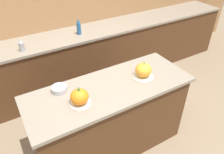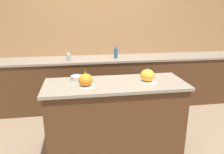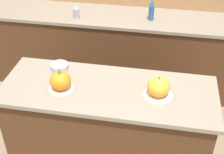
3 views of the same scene
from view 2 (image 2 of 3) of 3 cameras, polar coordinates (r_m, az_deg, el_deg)
ground_plane at (r=3.01m, az=0.81°, el=-17.82°), size 12.00×12.00×0.00m
wall_back at (r=4.13m, az=-3.08°, el=10.57°), size 8.00×0.06×2.50m
kitchen_island at (r=2.77m, az=0.84°, el=-10.24°), size 1.69×0.65×0.89m
back_counter at (r=3.99m, az=-2.40°, el=-1.40°), size 6.00×0.60×0.91m
pumpkin_cake_left at (r=2.48m, az=-6.92°, el=-0.84°), size 0.19×0.19×0.19m
pumpkin_cake_right at (r=2.65m, az=9.24°, el=0.31°), size 0.22×0.22×0.18m
bottle_tall at (r=3.84m, az=1.01°, el=6.57°), size 0.06×0.06×0.23m
bottle_short at (r=3.69m, az=-11.31°, el=5.26°), size 0.07×0.07×0.16m
mixing_bowl at (r=2.74m, az=-9.19°, el=-0.20°), size 0.15×0.15×0.05m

